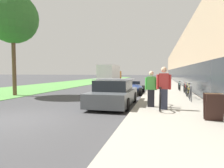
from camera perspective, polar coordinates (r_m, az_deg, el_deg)
ground_plane at (r=8.13m, az=-25.55°, el=-9.24°), size 220.00×220.00×0.00m
sidewalk_slab at (r=27.19m, az=14.90°, el=-0.18°), size 3.59×70.00×0.15m
storefront_facade at (r=35.94m, az=25.69°, el=5.32°), size 10.01×70.00×6.26m
lawn_strip at (r=33.86m, az=-9.35°, el=0.49°), size 7.74×70.00×0.03m
tandem_bicycle at (r=9.12m, az=13.55°, el=-4.13°), size 0.52×2.42×0.97m
person_rider at (r=8.78m, az=14.54°, el=-1.12°), size 0.62×0.24×1.81m
person_bystander at (r=9.28m, az=11.11°, el=-1.37°), size 0.56×0.22×1.64m
bike_rack_hoop at (r=11.61m, az=21.57°, el=-2.12°), size 0.05×0.60×0.84m
cruiser_bike_nearest at (r=13.18m, az=20.95°, el=-2.02°), size 0.52×1.86×0.92m
cruiser_bike_middle at (r=15.74m, az=20.16°, el=-1.21°), size 0.52×1.75×0.88m
cruiser_bike_farthest at (r=18.12m, az=18.67°, el=-0.64°), size 0.52×1.75×0.83m
sandwich_board_sign at (r=7.41m, az=27.03°, el=-5.80°), size 0.56×0.56×0.90m
parked_sedan_curbside at (r=10.33m, az=0.51°, el=-2.80°), size 2.02×4.37×1.40m
vintage_roadster_curbside at (r=16.08m, az=5.58°, el=-1.26°), size 1.90×4.30×0.98m
moving_truck at (r=30.29m, az=-0.57°, el=2.80°), size 2.29×7.25×2.74m
street_tree_near at (r=16.78m, az=-26.52°, el=16.46°), size 3.64×3.64×7.46m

